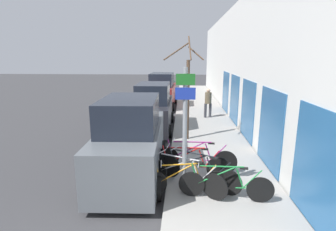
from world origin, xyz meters
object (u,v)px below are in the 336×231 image
object	(u,v)px
bicycle_4	(190,164)
parked_car_0	(132,141)
bicycle_5	(196,158)
bicycle_0	(225,185)
bicycle_2	(184,176)
parked_car_2	(162,92)
parked_car_1	(154,109)
street_tree	(187,94)
bicycle_1	(185,180)
bicycle_3	(197,171)
parked_car_3	(165,86)
pedestrian_near	(208,101)
signpost	(185,128)

from	to	relation	value
bicycle_4	parked_car_0	world-z (taller)	parked_car_0
bicycle_5	bicycle_0	bearing A→B (deg)	-151.40
bicycle_2	parked_car_2	distance (m)	12.55
parked_car_1	parked_car_2	bearing A→B (deg)	90.11
parked_car_1	street_tree	size ratio (longest dim) A/B	1.08
bicycle_1	bicycle_3	xyz separation A→B (m)	(0.34, 0.47, 0.04)
parked_car_3	street_tree	distance (m)	13.47
bicycle_2	pedestrian_near	size ratio (longest dim) A/B	1.27
bicycle_1	bicycle_5	xyz separation A→B (m)	(0.35, 1.45, 0.04)
bicycle_3	parked_car_0	size ratio (longest dim) A/B	0.46
bicycle_0	bicycle_3	xyz separation A→B (m)	(-0.66, 0.70, 0.02)
bicycle_2	parked_car_2	world-z (taller)	parked_car_2
signpost	parked_car_1	distance (m)	6.86
bicycle_0	parked_car_1	world-z (taller)	parked_car_1
bicycle_5	parked_car_2	xyz separation A→B (m)	(-1.95, 11.18, 0.56)
parked_car_2	pedestrian_near	size ratio (longest dim) A/B	2.72
bicycle_5	parked_car_0	size ratio (longest dim) A/B	0.52
bicycle_4	parked_car_3	size ratio (longest dim) A/B	0.53
bicycle_1	bicycle_4	size ratio (longest dim) A/B	0.94
bicycle_1	bicycle_4	bearing A→B (deg)	-13.26
signpost	bicycle_4	distance (m)	1.66
parked_car_2	street_tree	bearing A→B (deg)	-76.19
parked_car_2	parked_car_3	world-z (taller)	parked_car_2
bicycle_1	pedestrian_near	size ratio (longest dim) A/B	1.29
bicycle_5	pedestrian_near	size ratio (longest dim) A/B	1.47
bicycle_3	parked_car_2	xyz separation A→B (m)	(-1.94, 12.16, 0.56)
bicycle_4	parked_car_1	bearing A→B (deg)	24.02
bicycle_2	street_tree	xyz separation A→B (m)	(0.15, 4.50, 1.57)
bicycle_4	bicycle_5	xyz separation A→B (m)	(0.20, 0.50, 0.01)
bicycle_4	parked_car_1	xyz separation A→B (m)	(-1.71, 5.71, 0.51)
signpost	street_tree	world-z (taller)	street_tree
bicycle_0	parked_car_2	distance (m)	13.13
parked_car_1	parked_car_2	size ratio (longest dim) A/B	1.01
parked_car_3	pedestrian_near	bearing A→B (deg)	-72.93
parked_car_1	street_tree	xyz separation A→B (m)	(1.66, -1.98, 1.06)
parked_car_3	pedestrian_near	distance (m)	9.63
parked_car_0	parked_car_3	bearing A→B (deg)	88.46
bicycle_2	bicycle_3	bearing A→B (deg)	-22.82
parked_car_0	parked_car_1	distance (m)	5.36
parked_car_0	bicycle_4	bearing A→B (deg)	-12.93
bicycle_2	parked_car_3	xyz separation A→B (m)	(-1.72, 17.79, 0.41)
bicycle_2	parked_car_3	world-z (taller)	parked_car_3
bicycle_3	bicycle_1	bearing A→B (deg)	175.69
bicycle_0	bicycle_2	distance (m)	1.12
bicycle_0	parked_car_2	bearing A→B (deg)	18.29
parked_car_1	street_tree	world-z (taller)	street_tree
bicycle_0	parked_car_0	xyz separation A→B (m)	(-2.65, 1.54, 0.59)
bicycle_1	parked_car_3	world-z (taller)	parked_car_3
parked_car_3	street_tree	size ratio (longest dim) A/B	1.02
pedestrian_near	street_tree	bearing A→B (deg)	-119.98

